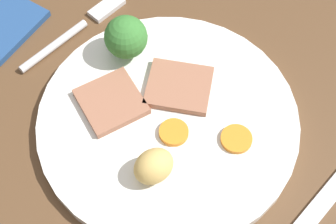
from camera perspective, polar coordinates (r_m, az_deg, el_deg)
name	(u,v)px	position (r cm, az deg, el deg)	size (l,w,h in cm)	color
dining_table	(202,144)	(52.93, 3.93, -3.67)	(120.00, 84.00, 3.60)	brown
dinner_plate	(168,120)	(51.29, 0.00, -0.96)	(27.07, 27.07, 1.40)	white
meat_slice_main	(179,87)	(52.19, 1.28, 2.96)	(6.68, 5.88, 0.80)	#9E664C
meat_slice_under	(111,102)	(51.50, -6.58, 1.20)	(6.07, 6.21, 0.80)	#9E664C
roast_potato_left	(154,166)	(46.34, -1.67, -6.27)	(3.99, 3.23, 3.36)	#D8B260
carrot_coin_front	(174,132)	(49.49, 0.67, -2.36)	(3.00, 3.00, 0.57)	orange
carrot_coin_back	(236,139)	(49.65, 7.91, -3.10)	(3.18, 3.18, 0.50)	orange
broccoli_floret	(126,37)	(53.15, -4.88, 8.59)	(4.68, 4.68, 5.22)	#8CB766
fork	(76,29)	(59.66, -10.54, 9.36)	(2.45, 15.31, 0.90)	silver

